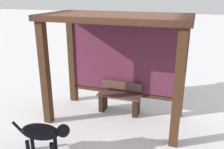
# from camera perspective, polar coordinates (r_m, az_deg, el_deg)

# --- Properties ---
(ground_plane) EXTENTS (60.00, 60.00, 0.00)m
(ground_plane) POSITION_cam_1_polar(r_m,az_deg,el_deg) (5.73, 0.76, -10.28)
(ground_plane) COLOR white
(bus_shelter) EXTENTS (3.05, 1.53, 2.37)m
(bus_shelter) POSITION_cam_1_polar(r_m,az_deg,el_deg) (5.28, 1.48, 7.36)
(bus_shelter) COLOR #392213
(bus_shelter) RESTS_ON ground
(bench_left_inside) EXTENTS (1.04, 0.37, 0.75)m
(bench_left_inside) POSITION_cam_1_polar(r_m,az_deg,el_deg) (5.87, 1.83, -5.87)
(bench_left_inside) COLOR #4F342C
(bench_left_inside) RESTS_ON ground
(dog) EXTENTS (1.06, 0.40, 0.63)m
(dog) POSITION_cam_1_polar(r_m,az_deg,el_deg) (4.54, -15.86, -13.10)
(dog) COLOR black
(dog) RESTS_ON ground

